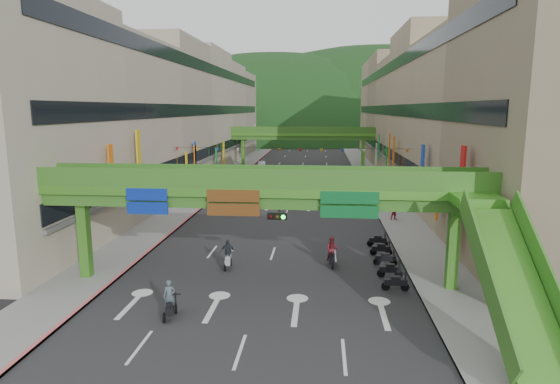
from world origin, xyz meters
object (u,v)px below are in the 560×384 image
at_px(overpass_near, 277,202).
at_px(scooter_rider_mid, 332,251).
at_px(pedestrian_red, 395,212).
at_px(scooter_rider_near, 170,301).
at_px(car_yellow, 297,183).
at_px(car_silver, 262,165).

height_order(overpass_near, scooter_rider_mid, overpass_near).
xyz_separation_m(overpass_near, pedestrian_red, (9.46, 17.47, -4.28)).
bearing_deg(scooter_rider_near, pedestrian_red, 56.48).
distance_m(overpass_near, car_yellow, 35.45).
bearing_deg(scooter_rider_near, car_silver, 92.79).
bearing_deg(car_silver, overpass_near, -85.41).
xyz_separation_m(scooter_rider_near, scooter_rider_mid, (8.31, 8.58, 0.13)).
height_order(car_silver, car_yellow, car_yellow).
distance_m(overpass_near, car_silver, 56.36).
height_order(scooter_rider_near, pedestrian_red, scooter_rider_near).
xyz_separation_m(scooter_rider_near, car_yellow, (4.39, 39.54, -0.20)).
distance_m(scooter_rider_mid, car_yellow, 31.21).
bearing_deg(car_silver, scooter_rider_mid, -81.21).
bearing_deg(car_silver, scooter_rider_near, -90.74).
bearing_deg(car_yellow, scooter_rider_near, -105.26).
xyz_separation_m(overpass_near, scooter_rider_near, (-5.01, -4.38, -4.29)).
relative_size(overpass_near, pedestrian_red, 15.18).
bearing_deg(scooter_rider_near, scooter_rider_mid, 45.93).
height_order(scooter_rider_mid, car_silver, scooter_rider_mid).
height_order(scooter_rider_near, car_silver, scooter_rider_near).
xyz_separation_m(overpass_near, car_silver, (-7.93, 55.61, -4.59)).
bearing_deg(pedestrian_red, scooter_rider_near, -147.50).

